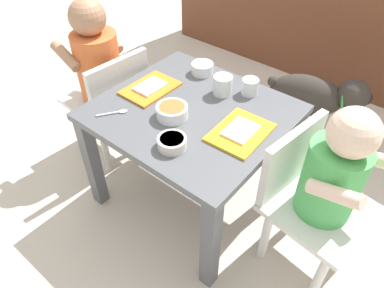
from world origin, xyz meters
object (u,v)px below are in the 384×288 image
seated_child_right (328,178)px  water_cup_right (223,86)px  seated_child_left (100,68)px  veggie_bowl_far (172,142)px  food_tray_right (241,131)px  spoon_by_left_tray (115,113)px  dog (315,96)px  water_cup_left (250,88)px  dining_table (192,127)px  cereal_bowl_left_side (202,68)px  food_tray_left (151,87)px  veggie_bowl_near (172,111)px

seated_child_right → water_cup_right: seated_child_right is taller
seated_child_left → veggie_bowl_far: 0.55m
seated_child_right → food_tray_right: (-0.27, -0.03, 0.04)m
water_cup_right → spoon_by_left_tray: water_cup_right is taller
dog → water_cup_left: 0.50m
dining_table → cereal_bowl_left_side: (-0.11, 0.20, 0.09)m
dog → water_cup_right: bearing=-107.9°
seated_child_left → water_cup_right: size_ratio=10.25×
water_cup_left → food_tray_left: bearing=-145.5°
veggie_bowl_near → dog: bearing=73.7°
dog → veggie_bowl_near: veggie_bowl_near is taller
food_tray_left → veggie_bowl_far: bearing=-34.7°
water_cup_left → veggie_bowl_near: 0.29m
seated_child_left → veggie_bowl_near: (0.43, -0.07, 0.04)m
dining_table → veggie_bowl_far: bearing=-68.4°
seated_child_left → dog: (0.64, 0.64, -0.19)m
cereal_bowl_left_side → veggie_bowl_near: 0.28m
seated_child_right → water_cup_right: bearing=166.5°
cereal_bowl_left_side → spoon_by_left_tray: bearing=-99.6°
water_cup_right → food_tray_left: bearing=-147.1°
dog → water_cup_left: size_ratio=7.57×
veggie_bowl_near → seated_child_right: bearing=11.8°
food_tray_left → spoon_by_left_tray: 0.17m
veggie_bowl_far → seated_child_right: bearing=28.0°
dining_table → spoon_by_left_tray: size_ratio=6.62×
cereal_bowl_left_side → veggie_bowl_near: bearing=-71.5°
food_tray_left → water_cup_left: size_ratio=3.36×
seated_child_right → seated_child_left: bearing=-177.8°
seated_child_right → dog: 0.68m
dining_table → cereal_bowl_left_side: cereal_bowl_left_side is taller
dining_table → seated_child_left: (-0.46, -0.00, 0.06)m
dog → cereal_bowl_left_side: (-0.29, -0.43, 0.23)m
seated_child_left → water_cup_right: (0.48, 0.14, 0.04)m
food_tray_left → water_cup_right: size_ratio=2.90×
water_cup_left → water_cup_right: bearing=-141.2°
water_cup_left → food_tray_right: bearing=-63.9°
food_tray_left → food_tray_right: same height
dog → seated_child_right: bearing=-65.3°
seated_child_left → cereal_bowl_left_side: seated_child_left is taller
veggie_bowl_far → spoon_by_left_tray: 0.25m
water_cup_right → veggie_bowl_near: water_cup_right is taller
veggie_bowl_far → veggie_bowl_near: bearing=131.6°
food_tray_left → water_cup_left: 0.34m
seated_child_right → veggie_bowl_near: bearing=-168.2°
cereal_bowl_left_side → food_tray_right: bearing=-33.1°
seated_child_right → veggie_bowl_near: 0.49m
seated_child_right → veggie_bowl_near: size_ratio=6.32×
seated_child_left → spoon_by_left_tray: seated_child_left is taller
dining_table → dog: 0.67m
seated_child_right → water_cup_right: 0.45m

